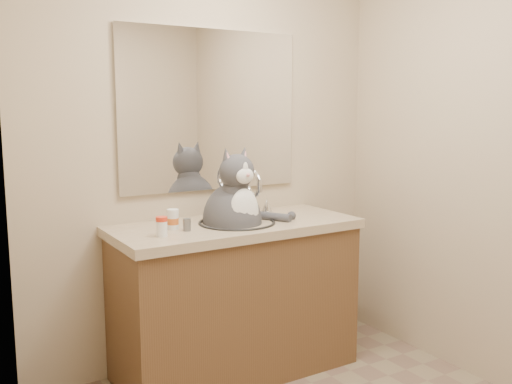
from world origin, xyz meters
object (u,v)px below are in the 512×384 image
cat (234,216)px  grey_canister (187,225)px  pill_bottle_orange (173,220)px  pill_bottle_redcap (162,226)px

cat → grey_canister: (-0.30, -0.04, -0.01)m
cat → pill_bottle_orange: (-0.34, 0.03, 0.01)m
cat → grey_canister: 0.30m
cat → pill_bottle_orange: 0.34m
pill_bottle_orange → cat: bearing=-5.6°
grey_canister → cat: bearing=8.4°
cat → pill_bottle_orange: size_ratio=6.11×
cat → pill_bottle_orange: cat is taller
pill_bottle_redcap → pill_bottle_orange: pill_bottle_orange is taller
cat → pill_bottle_orange: bearing=170.5°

